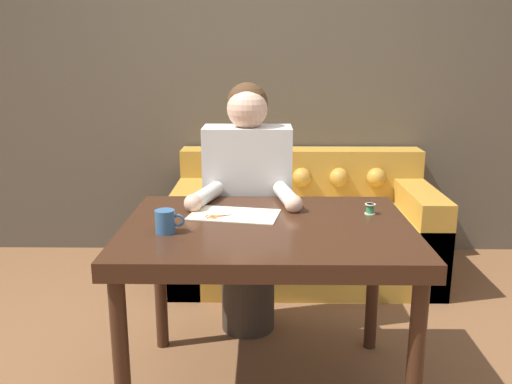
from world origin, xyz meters
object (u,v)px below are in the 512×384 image
person (248,210)px  thread_spool (370,209)px  mug (166,221)px  couch (303,230)px  dining_table (267,243)px  scissors (220,216)px

person → thread_spool: 0.69m
mug → thread_spool: 0.87m
couch → dining_table: bearing=-100.4°
dining_table → person: person is taller
scissors → person: bearing=77.8°
scissors → thread_spool: bearing=4.6°
mug → couch: bearing=66.5°
person → thread_spool: bearing=-37.9°
couch → scissors: size_ratio=8.27×
dining_table → scissors: size_ratio=5.76×
couch → person: person is taller
dining_table → thread_spool: 0.48m
couch → mug: size_ratio=14.77×
scissors → thread_spool: 0.64m
dining_table → couch: bearing=79.6°
mug → thread_spool: mug is taller
dining_table → scissors: bearing=154.3°
person → couch: bearing=66.5°
person → mug: (-0.29, -0.68, 0.15)m
dining_table → mug: (-0.39, -0.11, 0.13)m
person → thread_spool: (0.54, -0.42, 0.13)m
dining_table → thread_spool: bearing=18.4°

